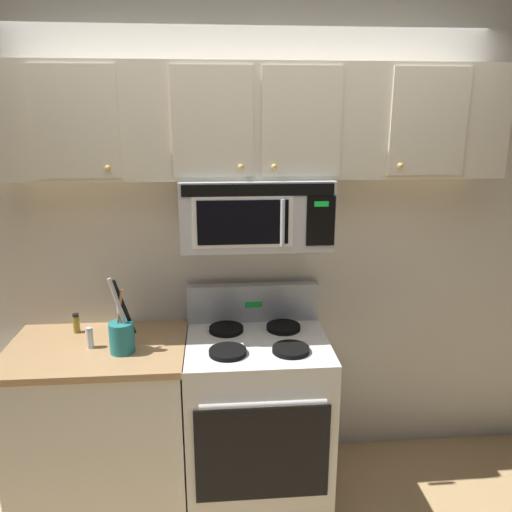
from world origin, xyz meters
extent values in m
cube|color=silver|center=(0.00, 0.79, 1.35)|extent=(5.20, 0.10, 2.70)
cube|color=white|center=(0.00, 0.42, 0.45)|extent=(0.76, 0.64, 0.90)
cube|color=black|center=(0.00, 0.09, 0.44)|extent=(0.67, 0.01, 0.52)
cylinder|color=#B7BABF|center=(0.00, 0.06, 0.74)|extent=(0.61, 0.03, 0.03)
cube|color=#B7BABF|center=(0.00, 0.70, 1.01)|extent=(0.76, 0.07, 0.22)
cube|color=#19D83F|center=(0.00, 0.67, 1.01)|extent=(0.10, 0.00, 0.04)
cylinder|color=black|center=(-0.16, 0.28, 0.91)|extent=(0.19, 0.19, 0.02)
cylinder|color=black|center=(0.16, 0.28, 0.91)|extent=(0.19, 0.19, 0.02)
cylinder|color=black|center=(-0.16, 0.56, 0.91)|extent=(0.19, 0.19, 0.02)
cylinder|color=black|center=(0.16, 0.56, 0.91)|extent=(0.19, 0.19, 0.02)
cube|color=#B7BABF|center=(0.00, 0.54, 1.57)|extent=(0.76, 0.39, 0.35)
cube|color=black|center=(0.00, 0.35, 1.72)|extent=(0.73, 0.01, 0.06)
cube|color=white|center=(-0.07, 0.35, 1.56)|extent=(0.49, 0.01, 0.25)
cube|color=black|center=(-0.08, 0.34, 1.56)|extent=(0.44, 0.01, 0.22)
cube|color=black|center=(0.30, 0.35, 1.56)|extent=(0.14, 0.01, 0.25)
cube|color=#19D83F|center=(0.30, 0.34, 1.65)|extent=(0.07, 0.00, 0.03)
cylinder|color=#B7BABF|center=(0.11, 0.32, 1.56)|extent=(0.02, 0.02, 0.23)
cube|color=beige|center=(0.00, 0.57, 2.02)|extent=(2.50, 0.33, 0.55)
cube|color=beige|center=(-0.83, 0.40, 2.02)|extent=(0.38, 0.01, 0.51)
sphere|color=tan|center=(-0.70, 0.39, 1.82)|extent=(0.03, 0.03, 0.03)
cube|color=beige|center=(-0.21, 0.40, 2.02)|extent=(0.38, 0.01, 0.51)
sphere|color=tan|center=(-0.08, 0.39, 1.82)|extent=(0.03, 0.03, 0.03)
cube|color=beige|center=(0.21, 0.40, 2.02)|extent=(0.38, 0.01, 0.51)
sphere|color=tan|center=(0.08, 0.39, 1.82)|extent=(0.03, 0.03, 0.03)
cube|color=beige|center=(0.83, 0.40, 2.02)|extent=(0.38, 0.01, 0.51)
sphere|color=tan|center=(0.70, 0.39, 1.82)|extent=(0.03, 0.03, 0.03)
cube|color=white|center=(-0.84, 0.43, 0.43)|extent=(0.90, 0.62, 0.86)
cube|color=tan|center=(-0.84, 0.43, 0.88)|extent=(0.93, 0.65, 0.03)
cylinder|color=teal|center=(-0.69, 0.35, 0.98)|extent=(0.12, 0.12, 0.16)
cylinder|color=#A87A47|center=(-0.69, 0.35, 1.11)|extent=(0.05, 0.02, 0.25)
cylinder|color=#BCBCC1|center=(-0.69, 0.34, 1.14)|extent=(0.10, 0.02, 0.31)
cylinder|color=black|center=(-0.67, 0.37, 1.13)|extent=(0.10, 0.05, 0.30)
cylinder|color=silver|center=(-0.70, 0.36, 1.11)|extent=(0.04, 0.08, 0.25)
cylinder|color=white|center=(-0.86, 0.41, 0.95)|extent=(0.04, 0.04, 0.09)
cylinder|color=#B7BABF|center=(-0.86, 0.41, 1.00)|extent=(0.03, 0.03, 0.02)
cylinder|color=olive|center=(-0.98, 0.61, 0.95)|extent=(0.04, 0.04, 0.09)
cylinder|color=black|center=(-0.98, 0.61, 1.00)|extent=(0.03, 0.03, 0.02)
camera|label=1|loc=(-0.21, -2.01, 2.05)|focal=35.15mm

